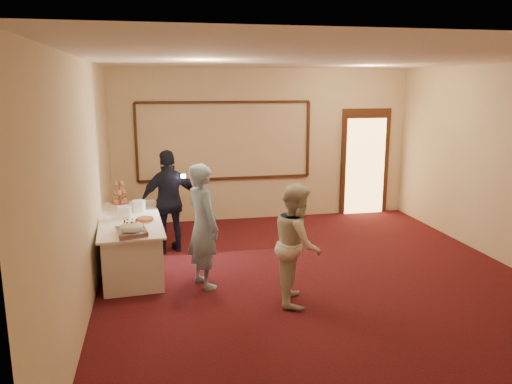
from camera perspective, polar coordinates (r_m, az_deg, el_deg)
floor at (r=7.11m, az=7.19°, el=-10.08°), size 7.00×7.00×0.00m
room_walls at (r=6.62m, az=7.66°, el=6.36°), size 6.04×7.04×3.02m
wall_molding at (r=9.84m, az=-3.56°, el=5.85°), size 3.45×0.04×1.55m
doorway at (r=10.72m, az=12.33°, el=3.31°), size 1.05×0.07×2.20m
buffet_table at (r=7.65m, az=-14.08°, el=-5.66°), size 1.00×2.29×0.77m
pavlova_tray at (r=6.69m, az=-14.06°, el=-4.11°), size 0.43×0.54×0.19m
cupcake_stand at (r=8.47m, az=-15.31°, el=-0.30°), size 0.28×0.28×0.41m
plate_stack_a at (r=7.54m, az=-14.76°, el=-2.26°), size 0.21×0.21×0.17m
plate_stack_b at (r=7.87m, az=-13.25°, el=-1.58°), size 0.21×0.21×0.17m
tart at (r=7.29m, az=-12.56°, el=-3.12°), size 0.28×0.28×0.06m
man at (r=6.69m, az=-6.07°, el=-3.87°), size 0.60×0.72×1.68m
woman at (r=6.23m, az=4.72°, el=-5.90°), size 0.72×0.84×1.51m
guest at (r=8.14m, az=-9.84°, el=-1.11°), size 1.05×0.62×1.67m
camera_flash at (r=7.88m, az=-8.32°, el=1.81°), size 0.08×0.05×0.05m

